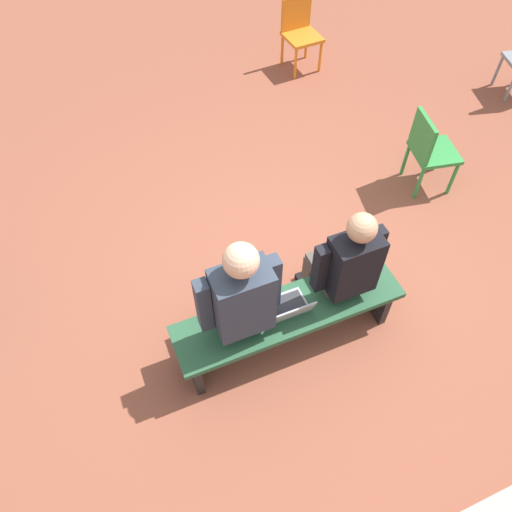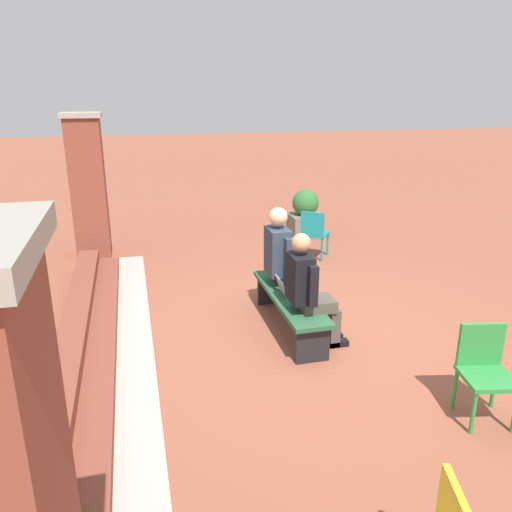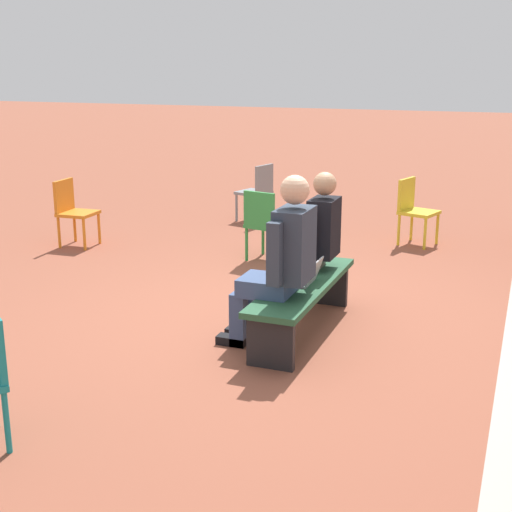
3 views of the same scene
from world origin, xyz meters
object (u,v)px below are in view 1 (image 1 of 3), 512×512
object	(u,v)px
bench	(288,316)
plastic_chair_mid_courtyard	(300,29)
plastic_chair_by_pillar	(429,148)
person_adult	(237,297)
person_student	(343,263)
laptop	(289,308)

from	to	relation	value
bench	plastic_chair_mid_courtyard	world-z (taller)	plastic_chair_mid_courtyard
bench	plastic_chair_by_pillar	world-z (taller)	plastic_chair_by_pillar
person_adult	bench	bearing A→B (deg)	169.41
person_student	plastic_chair_mid_courtyard	bearing A→B (deg)	-111.19
bench	plastic_chair_mid_courtyard	xyz separation A→B (m)	(-1.85, -3.64, 0.13)
plastic_chair_mid_courtyard	plastic_chair_by_pillar	world-z (taller)	same
laptop	plastic_chair_by_pillar	bearing A→B (deg)	-150.94
person_adult	person_student	bearing A→B (deg)	179.63
bench	plastic_chair_by_pillar	distance (m)	2.32
person_adult	laptop	distance (m)	0.46
person_student	plastic_chair_mid_courtyard	size ratio (longest dim) A/B	1.59
plastic_chair_mid_courtyard	plastic_chair_by_pillar	xyz separation A→B (m)	(-0.18, 2.52, 0.00)
plastic_chair_mid_courtyard	plastic_chair_by_pillar	distance (m)	2.53
person_student	plastic_chair_by_pillar	world-z (taller)	person_student
person_student	plastic_chair_by_pillar	distance (m)	1.90
bench	person_student	world-z (taller)	person_student
person_student	person_adult	size ratio (longest dim) A/B	0.93
bench	person_adult	size ratio (longest dim) A/B	1.26
bench	laptop	distance (m)	0.15
plastic_chair_by_pillar	plastic_chair_mid_courtyard	bearing A→B (deg)	-85.94
bench	person_student	bearing A→B (deg)	-171.73
person_adult	plastic_chair_by_pillar	size ratio (longest dim) A/B	1.70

